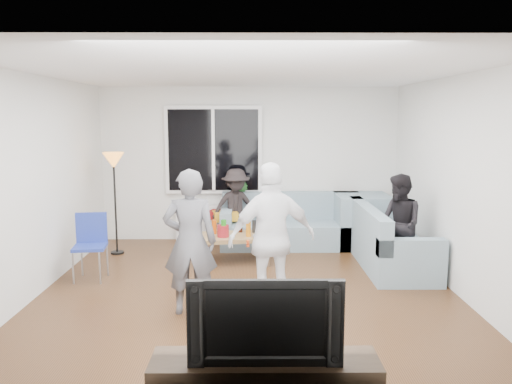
{
  "coord_description": "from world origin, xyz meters",
  "views": [
    {
      "loc": [
        0.06,
        -5.82,
        2.12
      ],
      "look_at": [
        0.1,
        0.6,
        1.15
      ],
      "focal_mm": 35.54,
      "sensor_mm": 36.0,
      "label": 1
    }
  ],
  "objects_px": {
    "sofa_back_section": "(292,221)",
    "floor_lamp": "(115,204)",
    "coffee_table": "(234,248)",
    "player_right": "(272,239)",
    "sofa_right_section": "(391,237)",
    "spectator_right": "(399,225)",
    "spectator_back": "(236,208)",
    "television": "(265,317)",
    "player_left": "(190,242)",
    "side_chair": "(90,248)"
  },
  "relations": [
    {
      "from": "sofa_back_section",
      "to": "floor_lamp",
      "type": "relative_size",
      "value": 1.47
    },
    {
      "from": "floor_lamp",
      "to": "coffee_table",
      "type": "bearing_deg",
      "value": -14.03
    },
    {
      "from": "coffee_table",
      "to": "player_right",
      "type": "xyz_separation_m",
      "value": [
        0.49,
        -1.93,
        0.62
      ]
    },
    {
      "from": "sofa_right_section",
      "to": "spectator_right",
      "type": "relative_size",
      "value": 1.48
    },
    {
      "from": "spectator_right",
      "to": "spectator_back",
      "type": "relative_size",
      "value": 1.06
    },
    {
      "from": "spectator_right",
      "to": "television",
      "type": "bearing_deg",
      "value": -41.82
    },
    {
      "from": "sofa_right_section",
      "to": "player_right",
      "type": "relative_size",
      "value": 1.22
    },
    {
      "from": "spectator_right",
      "to": "player_right",
      "type": "bearing_deg",
      "value": -64.55
    },
    {
      "from": "player_left",
      "to": "spectator_right",
      "type": "distance_m",
      "value": 2.96
    },
    {
      "from": "sofa_right_section",
      "to": "side_chair",
      "type": "xyz_separation_m",
      "value": [
        -4.07,
        -0.59,
        0.01
      ]
    },
    {
      "from": "floor_lamp",
      "to": "player_left",
      "type": "height_order",
      "value": "player_left"
    },
    {
      "from": "coffee_table",
      "to": "sofa_back_section",
      "type": "bearing_deg",
      "value": 44.28
    },
    {
      "from": "spectator_right",
      "to": "spectator_back",
      "type": "xyz_separation_m",
      "value": [
        -2.24,
        1.5,
        -0.04
      ]
    },
    {
      "from": "sofa_back_section",
      "to": "sofa_right_section",
      "type": "height_order",
      "value": "same"
    },
    {
      "from": "side_chair",
      "to": "coffee_table",
      "type": "bearing_deg",
      "value": 16.82
    },
    {
      "from": "side_chair",
      "to": "player_left",
      "type": "distance_m",
      "value": 1.85
    },
    {
      "from": "side_chair",
      "to": "spectator_back",
      "type": "height_order",
      "value": "spectator_back"
    },
    {
      "from": "spectator_right",
      "to": "spectator_back",
      "type": "bearing_deg",
      "value": -136.02
    },
    {
      "from": "spectator_right",
      "to": "side_chair",
      "type": "bearing_deg",
      "value": -98.71
    },
    {
      "from": "spectator_right",
      "to": "sofa_back_section",
      "type": "bearing_deg",
      "value": -150.14
    },
    {
      "from": "player_right",
      "to": "television",
      "type": "xyz_separation_m",
      "value": [
        -0.12,
        -1.95,
        -0.08
      ]
    },
    {
      "from": "side_chair",
      "to": "player_left",
      "type": "relative_size",
      "value": 0.55
    },
    {
      "from": "sofa_right_section",
      "to": "side_chair",
      "type": "height_order",
      "value": "side_chair"
    },
    {
      "from": "side_chair",
      "to": "player_left",
      "type": "height_order",
      "value": "player_left"
    },
    {
      "from": "spectator_right",
      "to": "coffee_table",
      "type": "bearing_deg",
      "value": -116.55
    },
    {
      "from": "coffee_table",
      "to": "spectator_right",
      "type": "distance_m",
      "value": 2.37
    },
    {
      "from": "player_left",
      "to": "player_right",
      "type": "xyz_separation_m",
      "value": [
        0.88,
        0.01,
        0.03
      ]
    },
    {
      "from": "sofa_back_section",
      "to": "player_left",
      "type": "distance_m",
      "value": 3.14
    },
    {
      "from": "television",
      "to": "floor_lamp",
      "type": "bearing_deg",
      "value": 116.85
    },
    {
      "from": "player_left",
      "to": "television",
      "type": "height_order",
      "value": "player_left"
    },
    {
      "from": "sofa_right_section",
      "to": "spectator_back",
      "type": "xyz_separation_m",
      "value": [
        -2.24,
        1.16,
        0.21
      ]
    },
    {
      "from": "side_chair",
      "to": "spectator_back",
      "type": "bearing_deg",
      "value": 36.22
    },
    {
      "from": "coffee_table",
      "to": "spectator_right",
      "type": "height_order",
      "value": "spectator_right"
    },
    {
      "from": "sofa_right_section",
      "to": "player_left",
      "type": "xyz_separation_m",
      "value": [
        -2.63,
        -1.71,
        0.36
      ]
    },
    {
      "from": "coffee_table",
      "to": "player_left",
      "type": "xyz_separation_m",
      "value": [
        -0.39,
        -1.94,
        0.59
      ]
    },
    {
      "from": "player_right",
      "to": "spectator_right",
      "type": "relative_size",
      "value": 1.21
    },
    {
      "from": "side_chair",
      "to": "spectator_right",
      "type": "height_order",
      "value": "spectator_right"
    },
    {
      "from": "spectator_back",
      "to": "sofa_right_section",
      "type": "bearing_deg",
      "value": -45.29
    },
    {
      "from": "floor_lamp",
      "to": "sofa_back_section",
      "type": "bearing_deg",
      "value": 9.09
    },
    {
      "from": "player_left",
      "to": "spectator_back",
      "type": "bearing_deg",
      "value": -101.38
    },
    {
      "from": "player_right",
      "to": "spectator_back",
      "type": "bearing_deg",
      "value": -95.66
    },
    {
      "from": "coffee_table",
      "to": "player_right",
      "type": "distance_m",
      "value": 2.08
    },
    {
      "from": "sofa_right_section",
      "to": "player_right",
      "type": "height_order",
      "value": "player_right"
    },
    {
      "from": "sofa_right_section",
      "to": "side_chair",
      "type": "distance_m",
      "value": 4.11
    },
    {
      "from": "sofa_right_section",
      "to": "coffee_table",
      "type": "height_order",
      "value": "sofa_right_section"
    },
    {
      "from": "spectator_back",
      "to": "player_right",
      "type": "bearing_deg",
      "value": -98.37
    },
    {
      "from": "player_left",
      "to": "player_right",
      "type": "distance_m",
      "value": 0.88
    },
    {
      "from": "sofa_right_section",
      "to": "player_right",
      "type": "bearing_deg",
      "value": 134.05
    },
    {
      "from": "player_left",
      "to": "floor_lamp",
      "type": "bearing_deg",
      "value": -62.52
    },
    {
      "from": "player_left",
      "to": "sofa_back_section",
      "type": "bearing_deg",
      "value": -118.3
    }
  ]
}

